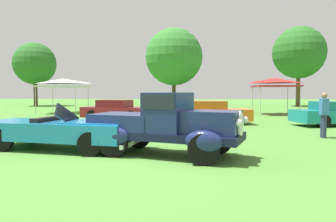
{
  "coord_description": "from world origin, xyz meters",
  "views": [
    {
      "loc": [
        1.09,
        -7.98,
        1.74
      ],
      "look_at": [
        0.51,
        2.29,
        1.09
      ],
      "focal_mm": 33.68,
      "sensor_mm": 36.0,
      "label": 1
    }
  ],
  "objects": [
    {
      "name": "ground_plane",
      "position": [
        0.0,
        0.0,
        0.0
      ],
      "size": [
        120.0,
        120.0,
        0.0
      ],
      "primitive_type": "plane",
      "color": "#4C8433"
    },
    {
      "name": "show_car_orange",
      "position": [
        2.38,
        8.66,
        0.6
      ],
      "size": [
        4.21,
        2.08,
        1.22
      ],
      "color": "orange",
      "rests_on": "ground_plane"
    },
    {
      "name": "canopy_tent_left_field",
      "position": [
        -8.59,
        16.41,
        2.42
      ],
      "size": [
        3.38,
        3.38,
        2.71
      ],
      "color": "#B7B7BC",
      "rests_on": "ground_plane"
    },
    {
      "name": "feature_pickup_truck",
      "position": [
        0.56,
        0.45,
        0.86
      ],
      "size": [
        4.37,
        2.82,
        1.7
      ],
      "color": "black",
      "rests_on": "ground_plane"
    },
    {
      "name": "neighbor_convertible",
      "position": [
        -2.56,
        1.18,
        0.58
      ],
      "size": [
        4.82,
        2.5,
        1.4
      ],
      "color": "#1E7AB7",
      "rests_on": "ground_plane"
    },
    {
      "name": "show_car_burgundy",
      "position": [
        -2.98,
        10.31,
        0.6
      ],
      "size": [
        4.31,
        2.6,
        1.22
      ],
      "color": "maroon",
      "rests_on": "ground_plane"
    },
    {
      "name": "treeline_mid_left",
      "position": [
        -0.33,
        29.61,
        5.78
      ],
      "size": [
        6.77,
        6.77,
        9.18
      ],
      "color": "#47331E",
      "rests_on": "ground_plane"
    },
    {
      "name": "canopy_tent_center_field",
      "position": [
        7.67,
        15.72,
        2.42
      ],
      "size": [
        3.03,
        3.03,
        2.71
      ],
      "color": "#B7B7BC",
      "rests_on": "ground_plane"
    },
    {
      "name": "treeline_center",
      "position": [
        13.78,
        28.51,
        6.04
      ],
      "size": [
        5.82,
        5.82,
        8.97
      ],
      "color": "brown",
      "rests_on": "ground_plane"
    },
    {
      "name": "spectator_between_cars",
      "position": [
        6.22,
        3.98,
        0.91
      ],
      "size": [
        0.29,
        0.43,
        1.69
      ],
      "color": "#283351",
      "rests_on": "ground_plane"
    },
    {
      "name": "treeline_far_left",
      "position": [
        -16.49,
        27.96,
        4.91
      ],
      "size": [
        4.87,
        4.87,
        7.36
      ],
      "color": "#47331E",
      "rests_on": "ground_plane"
    }
  ]
}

